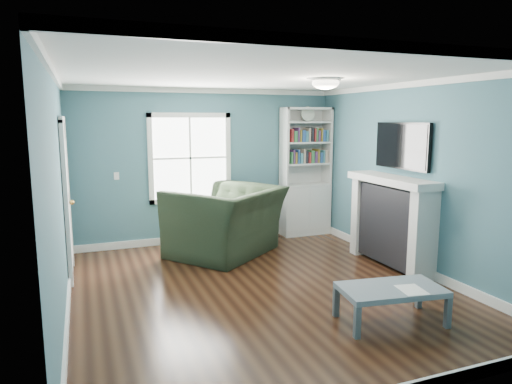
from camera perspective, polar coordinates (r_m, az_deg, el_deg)
name	(u,v)px	position (r m, az deg, el deg)	size (l,w,h in m)	color
floor	(261,289)	(5.82, 0.67, -12.01)	(5.00, 5.00, 0.00)	black
room_walls	(262,163)	(5.45, 0.70, 3.69)	(5.00, 5.00, 5.00)	#416E79
trim	(261,191)	(5.49, 0.69, 0.11)	(4.50, 5.00, 2.60)	white
window	(190,158)	(7.75, -8.22, 4.23)	(1.40, 0.06, 1.50)	white
bookshelf	(305,184)	(8.34, 6.16, 0.97)	(0.90, 0.35, 2.31)	silver
fireplace	(391,222)	(6.80, 16.57, -3.67)	(0.44, 1.58, 1.30)	black
tv	(402,146)	(6.73, 17.81, 5.51)	(0.06, 1.10, 0.65)	black
door	(66,197)	(6.53, -22.62, -0.62)	(0.12, 0.98, 2.17)	silver
ceiling_fixture	(326,82)	(5.92, 8.69, 13.39)	(0.38, 0.38, 0.15)	white
light_switch	(117,176)	(7.60, -17.03, 1.93)	(0.08, 0.01, 0.12)	white
recliner	(226,210)	(7.09, -3.75, -2.25)	(1.61, 1.04, 1.40)	black
coffee_table	(391,291)	(5.03, 16.54, -11.84)	(1.12, 0.71, 0.38)	#444D52
paper_sheet	(412,290)	(4.99, 18.87, -11.49)	(0.24, 0.30, 0.00)	white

